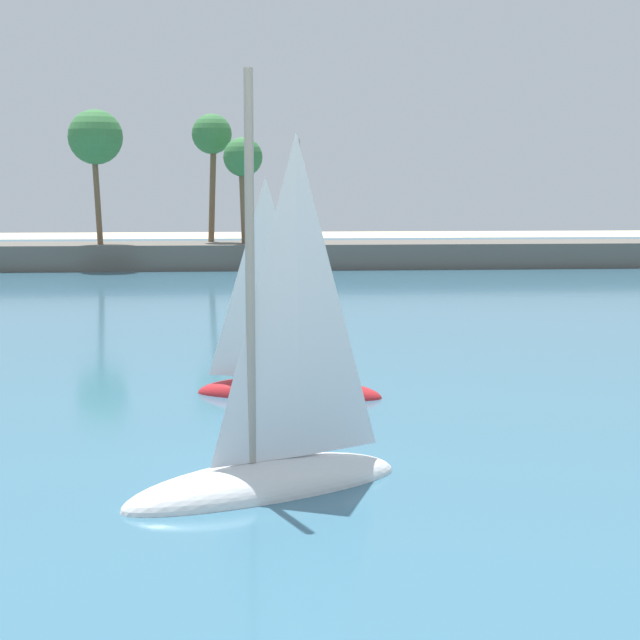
% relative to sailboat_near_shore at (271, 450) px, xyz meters
% --- Properties ---
extents(sea, '(220.00, 106.50, 0.06)m').
position_rel_sailboat_near_shore_xyz_m(sea, '(0.70, 40.72, -0.79)').
color(sea, '#386B84').
rests_on(sea, ground).
extents(palm_headland, '(112.80, 6.37, 13.05)m').
position_rel_sailboat_near_shore_xyz_m(palm_headland, '(1.52, 54.11, 1.95)').
color(palm_headland, '#605B54').
rests_on(palm_headland, ground).
extents(sailboat_near_shore, '(6.01, 4.20, 8.48)m').
position_rel_sailboat_near_shore_xyz_m(sailboat_near_shore, '(0.00, 0.00, 0.00)').
color(sailboat_near_shore, white).
rests_on(sailboat_near_shore, sea).
extents(sailboat_mid_bay, '(5.42, 2.78, 7.54)m').
position_rel_sailboat_near_shore_xyz_m(sailboat_mid_bay, '(0.69, 8.88, -0.08)').
color(sailboat_mid_bay, red).
rests_on(sailboat_mid_bay, sea).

